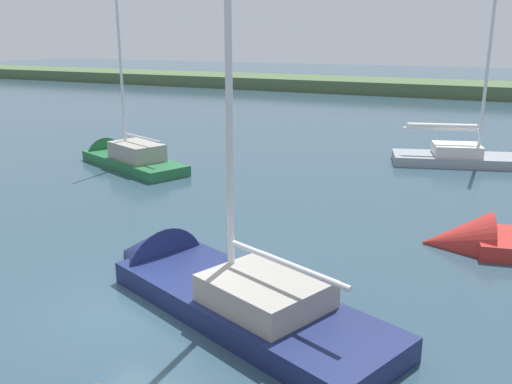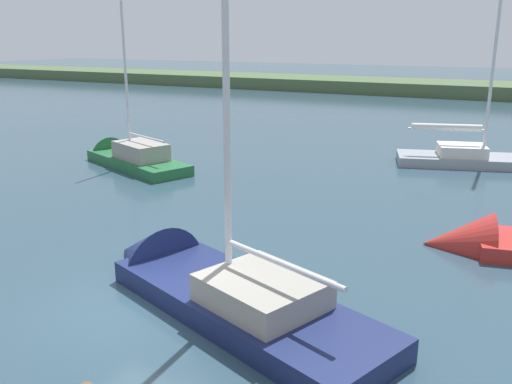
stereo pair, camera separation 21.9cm
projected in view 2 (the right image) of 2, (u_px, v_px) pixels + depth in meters
name	position (u px, v px, depth m)	size (l,w,h in m)	color
ground_plane	(131.00, 307.00, 11.56)	(200.00, 200.00, 0.00)	#2D4756
far_shoreline	(456.00, 95.00, 53.00)	(180.00, 8.00, 2.40)	#4C603D
sailboat_near_dock	(505.00, 164.00, 23.97)	(8.03, 4.20, 9.92)	gray
sailboat_mid_channel	(125.00, 160.00, 24.62)	(7.33, 4.41, 7.80)	#236638
sailboat_far_left	(202.00, 288.00, 12.16)	(8.35, 4.91, 10.30)	navy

